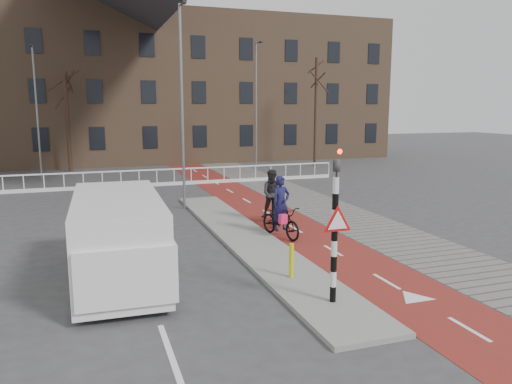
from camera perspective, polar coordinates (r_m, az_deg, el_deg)
name	(u,v)px	position (r m, az deg, el deg)	size (l,w,h in m)	color
ground	(318,276)	(13.82, 7.09, -9.49)	(120.00, 120.00, 0.00)	#38383A
bike_lane	(253,204)	(23.34, -0.33, -1.43)	(2.50, 60.00, 0.01)	maroon
sidewalk	(308,201)	(24.36, 5.93, -1.01)	(3.00, 60.00, 0.01)	slate
curb_island	(248,239)	(17.10, -0.92, -5.42)	(1.80, 16.00, 0.12)	gray
traffic_signal	(335,222)	(11.27, 9.05, -3.44)	(0.80, 0.80, 3.68)	black
bollard	(291,261)	(13.15, 4.07, -7.82)	(0.12, 0.12, 0.91)	#CBCB0B
cyclist_near	(281,217)	(17.46, 2.86, -2.83)	(1.23, 2.21, 2.16)	black
cyclist_far	(273,202)	(19.31, 1.96, -1.12)	(1.22, 2.08, 2.13)	black
van	(118,238)	(13.36, -15.46, -5.07)	(2.27, 5.36, 2.28)	white
railing	(103,183)	(29.02, -17.13, 0.95)	(28.00, 0.10, 0.99)	silver
townhouse_row	(117,66)	(43.91, -15.65, 13.70)	(46.00, 10.00, 15.90)	#7F6047
tree_mid	(68,123)	(37.40, -20.72, 7.37)	(0.28, 0.28, 6.75)	black
tree_right	(316,112)	(38.66, 6.84, 9.02)	(0.23, 0.23, 8.14)	black
streetlight_near	(182,110)	(22.17, -8.44, 9.31)	(0.12, 0.12, 8.80)	slate
streetlight_left	(37,114)	(33.95, -23.74, 8.20)	(0.12, 0.12, 8.17)	slate
streetlight_right	(256,108)	(34.71, 0.01, 9.57)	(0.12, 0.12, 8.83)	slate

